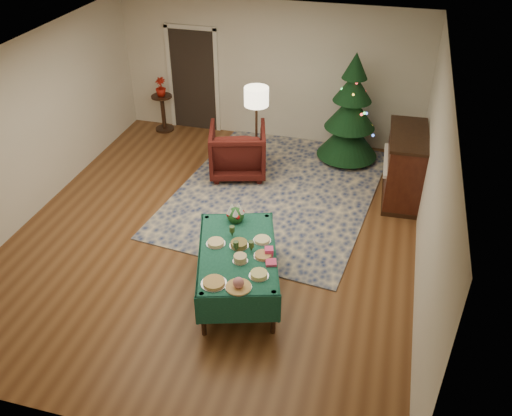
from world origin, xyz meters
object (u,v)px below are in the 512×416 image
(buffet_table, at_px, (237,259))
(floor_lamp, at_px, (256,102))
(potted_plant, at_px, (161,91))
(gift_box, at_px, (269,251))
(armchair, at_px, (238,149))
(side_table, at_px, (163,113))
(christmas_tree, at_px, (351,114))
(piano, at_px, (404,167))

(buffet_table, bearing_deg, floor_lamp, 100.27)
(floor_lamp, xyz_separation_m, potted_plant, (-2.37, 1.40, -0.58))
(buffet_table, relative_size, gift_box, 18.09)
(buffet_table, height_order, gift_box, gift_box)
(gift_box, xyz_separation_m, armchair, (-1.30, 2.97, -0.21))
(side_table, xyz_separation_m, christmas_tree, (3.86, -0.30, 0.56))
(floor_lamp, height_order, side_table, floor_lamp)
(buffet_table, height_order, christmas_tree, christmas_tree)
(armchair, xyz_separation_m, potted_plant, (-2.02, 1.35, 0.36))
(gift_box, relative_size, potted_plant, 0.29)
(gift_box, height_order, potted_plant, potted_plant)
(potted_plant, bearing_deg, christmas_tree, -4.45)
(gift_box, distance_m, floor_lamp, 3.15)
(armchair, relative_size, piano, 0.72)
(gift_box, relative_size, christmas_tree, 0.05)
(buffet_table, xyz_separation_m, gift_box, (0.41, 0.05, 0.18))
(floor_lamp, xyz_separation_m, piano, (2.53, 0.01, -0.86))
(buffet_table, xyz_separation_m, side_table, (-2.91, 4.37, -0.17))
(potted_plant, bearing_deg, side_table, 0.00)
(christmas_tree, bearing_deg, piano, -46.34)
(piano, bearing_deg, potted_plant, 164.12)
(floor_lamp, bearing_deg, gift_box, -72.07)
(armchair, relative_size, potted_plant, 2.66)
(armchair, relative_size, side_table, 1.32)
(floor_lamp, bearing_deg, potted_plant, 149.42)
(side_table, bearing_deg, buffet_table, -56.30)
(armchair, bearing_deg, gift_box, 97.97)
(floor_lamp, height_order, christmas_tree, christmas_tree)
(armchair, distance_m, piano, 2.89)
(floor_lamp, distance_m, piano, 2.67)
(buffet_table, xyz_separation_m, piano, (1.99, 2.97, 0.04))
(buffet_table, bearing_deg, gift_box, 6.77)
(christmas_tree, bearing_deg, side_table, 175.55)
(gift_box, xyz_separation_m, floor_lamp, (-0.94, 2.91, 0.72))
(floor_lamp, xyz_separation_m, side_table, (-2.37, 1.40, -1.07))
(piano, bearing_deg, armchair, 179.04)
(gift_box, bearing_deg, floor_lamp, 107.93)
(buffet_table, height_order, armchair, armchair)
(floor_lamp, bearing_deg, side_table, 149.42)
(floor_lamp, height_order, piano, floor_lamp)
(piano, bearing_deg, floor_lamp, -179.80)
(buffet_table, distance_m, side_table, 5.25)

